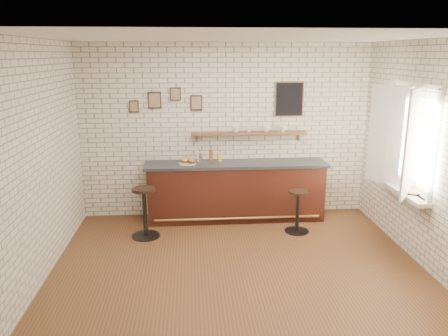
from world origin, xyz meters
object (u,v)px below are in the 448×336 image
at_px(bitters_bottle_white, 199,156).
at_px(bitters_bottle_amber, 211,155).
at_px(shelf_cup_c, 267,129).
at_px(bitters_bottle_brown, 200,157).
at_px(shelf_cup_a, 236,129).
at_px(ciabatta_sandwich, 188,161).
at_px(book_upper, 407,191).
at_px(bar_counter, 236,191).
at_px(shelf_cup_d, 283,129).
at_px(condiment_bottle_yellow, 220,157).
at_px(sandwich_plate, 188,164).
at_px(bar_stool_right, 298,210).
at_px(book_lower, 407,193).
at_px(bar_stool_left, 145,211).

distance_m(bitters_bottle_white, bitters_bottle_amber, 0.21).
bearing_deg(bitters_bottle_white, shelf_cup_c, 3.66).
height_order(bitters_bottle_brown, shelf_cup_a, shelf_cup_a).
xyz_separation_m(ciabatta_sandwich, book_upper, (3.03, -1.58, -0.11)).
bearing_deg(bitters_bottle_amber, bitters_bottle_brown, 180.00).
distance_m(bar_counter, shelf_cup_d, 1.35).
distance_m(bitters_bottle_white, condiment_bottle_yellow, 0.37).
xyz_separation_m(sandwich_plate, bar_stool_right, (1.75, -0.63, -0.64)).
bearing_deg(book_lower, bar_counter, 124.41).
distance_m(sandwich_plate, bar_stool_right, 1.97).
xyz_separation_m(bitters_bottle_amber, shelf_cup_d, (1.26, 0.08, 0.43)).
bearing_deg(bar_stool_left, condiment_bottle_yellow, 32.90).
bearing_deg(bitters_bottle_brown, shelf_cup_c, 3.71).
bearing_deg(bar_stool_left, book_upper, -14.22).
bearing_deg(bar_counter, condiment_bottle_yellow, 154.70).
relative_size(bar_counter, bitters_bottle_brown, 15.51).
distance_m(bitters_bottle_amber, shelf_cup_c, 1.06).
bearing_deg(bitters_bottle_amber, book_upper, -33.44).
xyz_separation_m(ciabatta_sandwich, condiment_bottle_yellow, (0.54, 0.16, 0.02)).
bearing_deg(ciabatta_sandwich, shelf_cup_a, 16.18).
height_order(bitters_bottle_amber, bar_stool_right, bitters_bottle_amber).
bearing_deg(bitters_bottle_amber, book_lower, -33.49).
xyz_separation_m(bar_counter, shelf_cup_d, (0.83, 0.20, 1.04)).
xyz_separation_m(bitters_bottle_brown, shelf_cup_d, (1.45, 0.08, 0.46)).
relative_size(bar_counter, bar_stool_left, 3.88).
height_order(ciabatta_sandwich, bitters_bottle_brown, bitters_bottle_brown).
xyz_separation_m(condiment_bottle_yellow, shelf_cup_c, (0.81, 0.08, 0.47)).
bearing_deg(bar_stool_right, book_upper, -36.35).
height_order(ciabatta_sandwich, condiment_bottle_yellow, condiment_bottle_yellow).
distance_m(bar_counter, condiment_bottle_yellow, 0.65).
height_order(bitters_bottle_white, book_lower, bitters_bottle_white).
relative_size(condiment_bottle_yellow, book_upper, 0.93).
bearing_deg(bar_stool_right, book_lower, -36.44).
bearing_deg(book_upper, shelf_cup_d, 143.64).
bearing_deg(shelf_cup_a, ciabatta_sandwich, 178.27).
xyz_separation_m(bar_stool_right, book_lower, (1.29, -0.95, 0.57)).
bearing_deg(book_lower, bar_stool_left, 146.31).
bearing_deg(book_upper, bitters_bottle_amber, 162.89).
bearing_deg(shelf_cup_d, shelf_cup_c, 151.45).
distance_m(bitters_bottle_amber, condiment_bottle_yellow, 0.16).
distance_m(bitters_bottle_amber, book_lower, 3.17).
bearing_deg(ciabatta_sandwich, condiment_bottle_yellow, 16.65).
bearing_deg(bar_stool_left, bar_stool_right, 0.14).
relative_size(bitters_bottle_brown, book_lower, 0.93).
relative_size(bar_counter, ciabatta_sandwich, 11.17).
relative_size(ciabatta_sandwich, bitters_bottle_white, 1.24).
bearing_deg(bitters_bottle_white, condiment_bottle_yellow, -0.00).
relative_size(bitters_bottle_amber, bar_stool_left, 0.34).
distance_m(ciabatta_sandwich, bitters_bottle_white, 0.24).
height_order(condiment_bottle_yellow, shelf_cup_c, shelf_cup_c).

